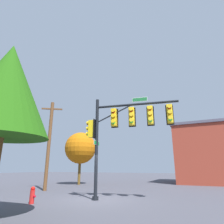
# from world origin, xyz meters

# --- Properties ---
(ground_plane) EXTENTS (120.00, 120.00, 0.00)m
(ground_plane) POSITION_xyz_m (0.00, 0.00, 0.00)
(ground_plane) COLOR #42424C
(signal_pole_assembly) EXTENTS (5.64, 1.51, 6.06)m
(signal_pole_assembly) POSITION_xyz_m (1.72, 0.29, 4.36)
(signal_pole_assembly) COLOR black
(signal_pole_assembly) RESTS_ON ground_plane
(utility_pole) EXTENTS (1.56, 1.10, 7.45)m
(utility_pole) POSITION_xyz_m (-5.95, 2.28, 3.86)
(utility_pole) COLOR brown
(utility_pole) RESTS_ON ground_plane
(fire_hydrant) EXTENTS (0.33, 0.24, 0.83)m
(fire_hydrant) POSITION_xyz_m (-2.38, -2.39, 0.41)
(fire_hydrant) COLOR red
(fire_hydrant) RESTS_ON ground_plane
(tree_mid) EXTENTS (3.52, 3.52, 5.72)m
(tree_mid) POSITION_xyz_m (-6.79, 8.28, 3.95)
(tree_mid) COLOR brown
(tree_mid) RESTS_ON ground_plane
(tree_far) EXTENTS (3.70, 3.70, 6.98)m
(tree_far) POSITION_xyz_m (-1.19, -5.53, 4.90)
(tree_far) COLOR brown
(tree_far) RESTS_ON ground_plane
(brick_building) EXTENTS (8.85, 8.08, 6.78)m
(brick_building) POSITION_xyz_m (7.17, 16.24, 3.40)
(brick_building) COLOR #993828
(brick_building) RESTS_ON ground_plane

